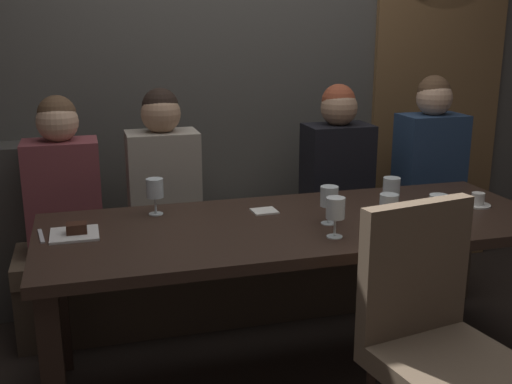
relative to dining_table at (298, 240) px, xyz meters
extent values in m
plane|color=black|center=(0.00, 0.00, -0.65)|extent=(9.00, 9.00, 0.00)
cube|color=#4C4944|center=(0.00, 1.22, 0.85)|extent=(6.00, 0.12, 3.00)
cube|color=brown|center=(1.35, 1.15, 0.40)|extent=(0.90, 0.05, 2.10)
cube|color=black|center=(-1.03, -0.35, -0.30)|extent=(0.08, 0.08, 0.69)
cube|color=black|center=(-1.03, 0.35, -0.30)|extent=(0.08, 0.08, 0.69)
cube|color=black|center=(1.03, 0.35, -0.30)|extent=(0.08, 0.08, 0.69)
cube|color=#302119|center=(0.00, 0.00, 0.07)|extent=(2.20, 0.84, 0.04)
cube|color=#4A3C2E|center=(0.00, 0.70, -0.48)|extent=(2.50, 0.40, 0.35)
cube|color=brown|center=(0.00, 0.70, -0.25)|extent=(2.50, 0.44, 0.10)
cube|color=brown|center=(0.24, -0.80, -0.19)|extent=(0.51, 0.51, 0.08)
cube|color=brown|center=(0.21, -0.61, 0.09)|extent=(0.44, 0.14, 0.48)
cube|color=brown|center=(-0.98, 0.71, 0.08)|extent=(0.36, 0.24, 0.57)
sphere|color=tan|center=(-0.98, 0.71, 0.46)|extent=(0.20, 0.20, 0.20)
sphere|color=brown|center=(-0.98, 0.72, 0.49)|extent=(0.18, 0.18, 0.18)
cube|color=#9E9384|center=(-0.49, 0.70, 0.09)|extent=(0.36, 0.24, 0.59)
sphere|color=tan|center=(-0.49, 0.70, 0.48)|extent=(0.20, 0.20, 0.20)
sphere|color=black|center=(-0.49, 0.71, 0.51)|extent=(0.18, 0.18, 0.18)
cube|color=black|center=(0.47, 0.69, 0.09)|extent=(0.36, 0.24, 0.58)
sphere|color=tan|center=(0.47, 0.69, 0.47)|extent=(0.20, 0.20, 0.20)
sphere|color=brown|center=(0.47, 0.70, 0.51)|extent=(0.18, 0.18, 0.18)
cube|color=navy|center=(1.04, 0.68, 0.11)|extent=(0.36, 0.24, 0.62)
sphere|color=tan|center=(1.04, 0.68, 0.51)|extent=(0.20, 0.20, 0.20)
sphere|color=brown|center=(1.04, 0.69, 0.54)|extent=(0.18, 0.18, 0.18)
cylinder|color=silver|center=(0.07, -0.23, 0.09)|extent=(0.06, 0.06, 0.00)
cylinder|color=silver|center=(0.07, -0.23, 0.13)|extent=(0.01, 0.01, 0.07)
cylinder|color=silver|center=(0.07, -0.23, 0.21)|extent=(0.08, 0.08, 0.08)
cylinder|color=silver|center=(0.11, -0.07, 0.09)|extent=(0.06, 0.06, 0.00)
cylinder|color=silver|center=(0.11, -0.07, 0.13)|extent=(0.01, 0.01, 0.07)
cylinder|color=silver|center=(0.11, -0.07, 0.21)|extent=(0.08, 0.08, 0.08)
cylinder|color=maroon|center=(0.11, -0.07, 0.18)|extent=(0.07, 0.07, 0.03)
cylinder|color=silver|center=(0.48, -0.31, 0.09)|extent=(0.06, 0.06, 0.00)
cylinder|color=silver|center=(0.48, -0.31, 0.13)|extent=(0.01, 0.01, 0.07)
cylinder|color=silver|center=(0.48, -0.31, 0.21)|extent=(0.08, 0.08, 0.08)
cylinder|color=silver|center=(0.29, -0.25, 0.09)|extent=(0.06, 0.06, 0.00)
cylinder|color=silver|center=(0.29, -0.25, 0.13)|extent=(0.01, 0.01, 0.07)
cylinder|color=silver|center=(0.29, -0.25, 0.21)|extent=(0.08, 0.08, 0.08)
cylinder|color=gold|center=(0.29, -0.25, 0.19)|extent=(0.07, 0.07, 0.05)
cylinder|color=silver|center=(0.44, 0.00, 0.09)|extent=(0.06, 0.06, 0.00)
cylinder|color=silver|center=(0.44, 0.00, 0.13)|extent=(0.01, 0.01, 0.07)
cylinder|color=silver|center=(0.44, 0.00, 0.21)|extent=(0.08, 0.08, 0.08)
cylinder|color=maroon|center=(0.44, 0.00, 0.19)|extent=(0.07, 0.07, 0.03)
cylinder|color=silver|center=(-0.58, 0.27, 0.09)|extent=(0.06, 0.06, 0.00)
cylinder|color=silver|center=(-0.58, 0.27, 0.13)|extent=(0.01, 0.01, 0.07)
cylinder|color=silver|center=(-0.58, 0.27, 0.21)|extent=(0.08, 0.08, 0.08)
cylinder|color=maroon|center=(-0.58, 0.27, 0.18)|extent=(0.07, 0.07, 0.03)
cylinder|color=white|center=(0.88, -0.01, 0.09)|extent=(0.12, 0.12, 0.01)
cylinder|color=white|center=(0.88, -0.01, 0.12)|extent=(0.06, 0.06, 0.06)
cylinder|color=brown|center=(0.88, -0.01, 0.15)|extent=(0.05, 0.05, 0.01)
cube|color=white|center=(-0.93, 0.07, 0.09)|extent=(0.19, 0.19, 0.01)
cube|color=#381E14|center=(-0.92, 0.07, 0.12)|extent=(0.08, 0.06, 0.04)
cube|color=silver|center=(-1.06, 0.09, 0.09)|extent=(0.04, 0.17, 0.01)
cube|color=silver|center=(-0.10, 0.17, 0.09)|extent=(0.11, 0.10, 0.01)
camera|label=1|loc=(-0.87, -2.39, 0.91)|focal=43.35mm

